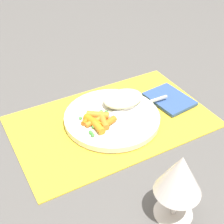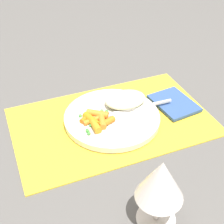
# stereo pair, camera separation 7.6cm
# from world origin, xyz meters

# --- Properties ---
(ground_plane) EXTENTS (2.40, 2.40, 0.00)m
(ground_plane) POSITION_xyz_m (0.00, 0.00, 0.00)
(ground_plane) COLOR #565451
(placemat) EXTENTS (0.49, 0.30, 0.01)m
(placemat) POSITION_xyz_m (0.00, 0.00, 0.00)
(placemat) COLOR gold
(placemat) RESTS_ON ground_plane
(plate) EXTENTS (0.24, 0.24, 0.01)m
(plate) POSITION_xyz_m (0.00, 0.00, 0.01)
(plate) COLOR silver
(plate) RESTS_ON placemat
(rice_mound) EXTENTS (0.11, 0.08, 0.03)m
(rice_mound) POSITION_xyz_m (-0.05, -0.03, 0.04)
(rice_mound) COLOR beige
(rice_mound) RESTS_ON plate
(carrot_portion) EXTENTS (0.08, 0.08, 0.02)m
(carrot_portion) POSITION_xyz_m (0.05, 0.01, 0.03)
(carrot_portion) COLOR orange
(carrot_portion) RESTS_ON plate
(pea_scatter) EXTENTS (0.08, 0.08, 0.01)m
(pea_scatter) POSITION_xyz_m (0.05, 0.01, 0.03)
(pea_scatter) COLOR green
(pea_scatter) RESTS_ON plate
(fork) EXTENTS (0.21, 0.02, 0.01)m
(fork) POSITION_xyz_m (-0.04, 0.00, 0.02)
(fork) COLOR silver
(fork) RESTS_ON plate
(wine_glass) EXTENTS (0.08, 0.08, 0.15)m
(wine_glass) POSITION_xyz_m (0.03, 0.29, 0.10)
(wine_glass) COLOR silver
(wine_glass) RESTS_ON ground_plane
(napkin) EXTENTS (0.11, 0.13, 0.01)m
(napkin) POSITION_xyz_m (-0.18, -0.00, 0.01)
(napkin) COLOR #33518C
(napkin) RESTS_ON placemat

